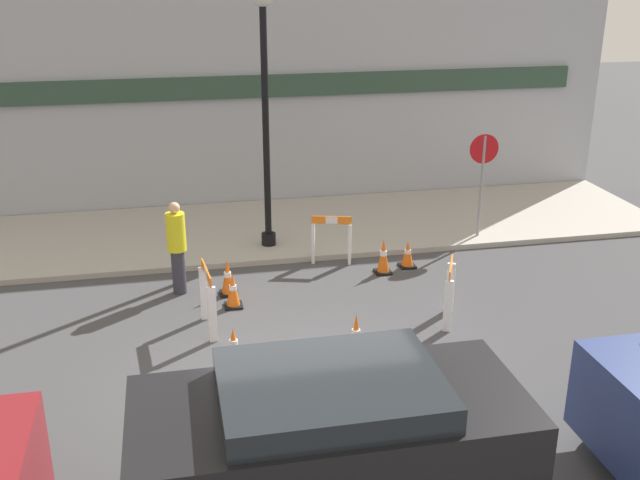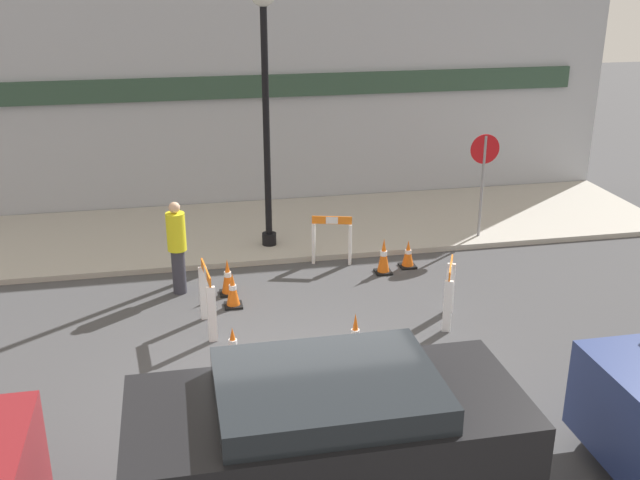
# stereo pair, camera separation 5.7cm
# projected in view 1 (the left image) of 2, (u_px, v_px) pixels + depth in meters

# --- Properties ---
(ground_plane) EXTENTS (60.00, 60.00, 0.00)m
(ground_plane) POSITION_uv_depth(u_px,v_px,m) (301.00, 391.00, 10.16)
(ground_plane) COLOR #424244
(sidewalk_slab) EXTENTS (18.00, 3.76, 0.11)m
(sidewalk_slab) POSITION_uv_depth(u_px,v_px,m) (248.00, 230.00, 15.98)
(sidewalk_slab) COLOR #ADA89E
(sidewalk_slab) RESTS_ON ground_plane
(storefront_facade) EXTENTS (18.00, 0.22, 5.50)m
(storefront_facade) POSITION_uv_depth(u_px,v_px,m) (234.00, 89.00, 16.81)
(storefront_facade) COLOR #A3A8B2
(storefront_facade) RESTS_ON ground_plane
(streetlamp_post) EXTENTS (0.44, 0.44, 5.01)m
(streetlamp_post) POSITION_uv_depth(u_px,v_px,m) (265.00, 82.00, 13.90)
(streetlamp_post) COLOR black
(streetlamp_post) RESTS_ON sidewalk_slab
(stop_sign) EXTENTS (0.60, 0.06, 2.14)m
(stop_sign) POSITION_uv_depth(u_px,v_px,m) (483.00, 168.00, 15.03)
(stop_sign) COLOR gray
(stop_sign) RESTS_ON sidewalk_slab
(barricade_0) EXTENTS (0.76, 0.33, 0.95)m
(barricade_0) POSITION_uv_depth(u_px,v_px,m) (331.00, 238.00, 14.22)
(barricade_0) COLOR white
(barricade_0) RESTS_ON ground_plane
(barricade_1) EXTENTS (0.21, 0.86, 1.06)m
(barricade_1) POSITION_uv_depth(u_px,v_px,m) (208.00, 297.00, 11.63)
(barricade_1) COLOR white
(barricade_1) RESTS_ON ground_plane
(barricade_2) EXTENTS (0.43, 0.76, 1.02)m
(barricade_2) POSITION_uv_depth(u_px,v_px,m) (449.00, 290.00, 11.92)
(barricade_2) COLOR white
(barricade_2) RESTS_ON ground_plane
(traffic_cone_0) EXTENTS (0.30, 0.30, 0.53)m
(traffic_cone_0) POSITION_uv_depth(u_px,v_px,m) (408.00, 254.00, 14.15)
(traffic_cone_0) COLOR black
(traffic_cone_0) RESTS_ON ground_plane
(traffic_cone_1) EXTENTS (0.30, 0.30, 0.69)m
(traffic_cone_1) POSITION_uv_depth(u_px,v_px,m) (383.00, 256.00, 13.85)
(traffic_cone_1) COLOR black
(traffic_cone_1) RESTS_ON ground_plane
(traffic_cone_2) EXTENTS (0.30, 0.30, 0.61)m
(traffic_cone_2) POSITION_uv_depth(u_px,v_px,m) (233.00, 291.00, 12.51)
(traffic_cone_2) COLOR black
(traffic_cone_2) RESTS_ON ground_plane
(traffic_cone_3) EXTENTS (0.30, 0.30, 0.55)m
(traffic_cone_3) POSITION_uv_depth(u_px,v_px,m) (234.00, 346.00, 10.80)
(traffic_cone_3) COLOR black
(traffic_cone_3) RESTS_ON ground_plane
(traffic_cone_4) EXTENTS (0.30, 0.30, 0.65)m
(traffic_cone_4) POSITION_uv_depth(u_px,v_px,m) (228.00, 278.00, 12.96)
(traffic_cone_4) COLOR black
(traffic_cone_4) RESTS_ON ground_plane
(traffic_cone_5) EXTENTS (0.30, 0.30, 0.73)m
(traffic_cone_5) POSITION_uv_depth(u_px,v_px,m) (356.00, 337.00, 10.87)
(traffic_cone_5) COLOR black
(traffic_cone_5) RESTS_ON ground_plane
(person_worker) EXTENTS (0.43, 0.43, 1.67)m
(person_worker) POSITION_uv_depth(u_px,v_px,m) (177.00, 245.00, 12.82)
(person_worker) COLOR #33333D
(person_worker) RESTS_ON ground_plane
(parked_car_1) EXTENTS (3.89, 1.92, 1.76)m
(parked_car_1) POSITION_uv_depth(u_px,v_px,m) (330.00, 444.00, 7.42)
(parked_car_1) COLOR black
(parked_car_1) RESTS_ON ground_plane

